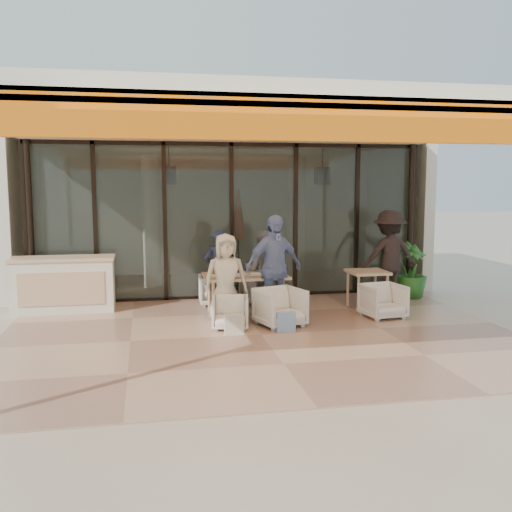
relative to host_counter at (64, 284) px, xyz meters
The scene contains 21 objects.
ground 4.01m from the host_counter, 35.30° to the right, with size 70.00×70.00×0.00m, color #C6B293.
terrace_floor 4.01m from the host_counter, 35.30° to the right, with size 8.00×6.00×0.01m, color tan.
terrace_structure 4.94m from the host_counter, 38.30° to the right, with size 8.00×6.00×3.40m.
glass_storefront 3.49m from the host_counter, 12.27° to the left, with size 8.08×0.10×3.20m.
interior_block 4.75m from the host_counter, 42.90° to the left, with size 9.05×3.62×3.52m.
host_counter is the anchor object (origin of this frame).
dining_table 3.36m from the host_counter, 14.45° to the right, with size 1.50×0.90×0.93m.
chair_far_left 2.84m from the host_counter, ahead, with size 0.65×0.61×0.67m, color white.
chair_far_right 3.68m from the host_counter, ahead, with size 0.67×0.62×0.69m, color white.
chair_near_left 3.36m from the host_counter, 32.32° to the right, with size 0.58×0.55×0.60m, color white.
chair_near_right 4.09m from the host_counter, 26.01° to the right, with size 0.70×0.66×0.72m, color white.
diner_navy 2.87m from the host_counter, ahead, with size 0.56×0.37×1.53m, color #1A1D39.
diner_grey 3.70m from the host_counter, ahead, with size 0.73×0.57×1.50m, color slate.
diner_cream 3.12m from the host_counter, 24.52° to the right, with size 0.75×0.49×1.53m, color #EDE2C3.
diner_periwinkle 3.91m from the host_counter, 19.39° to the right, with size 1.08×0.45×1.84m, color #7A90CC.
tote_bag_cream 3.60m from the host_counter, 37.73° to the right, with size 0.30×0.10×0.34m, color silver.
tote_bag_blue 4.29m from the host_counter, 30.83° to the right, with size 0.30×0.10×0.34m, color #99BFD8.
side_table 5.66m from the host_counter, ahead, with size 0.70×0.70×0.74m.
side_chair 5.82m from the host_counter, 15.63° to the right, with size 0.66×0.62×0.68m, color white.
standing_woman 6.34m from the host_counter, ahead, with size 1.19×0.69×1.85m, color black.
potted_palm 6.87m from the host_counter, ahead, with size 0.66×0.66×1.18m, color #1E5919.
Camera 1 is at (-1.74, -8.53, 2.38)m, focal length 40.00 mm.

